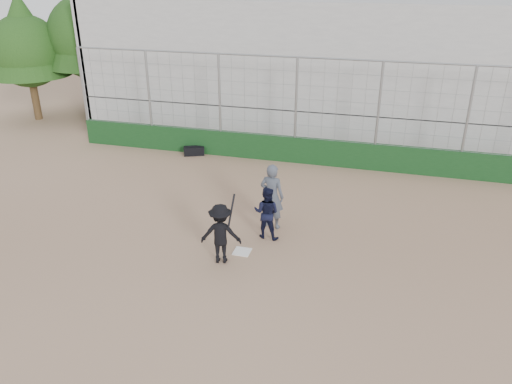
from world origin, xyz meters
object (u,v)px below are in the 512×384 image
(catcher_crouched, at_px, (266,221))
(equipment_bag, at_px, (194,151))
(batter_at_plate, at_px, (221,234))
(umpire, at_px, (272,199))

(catcher_crouched, distance_m, equipment_bag, 7.30)
(batter_at_plate, height_order, equipment_bag, batter_at_plate)
(umpire, bearing_deg, batter_at_plate, 78.60)
(catcher_crouched, distance_m, umpire, 0.76)
(umpire, distance_m, equipment_bag, 6.80)
(batter_at_plate, distance_m, equipment_bag, 8.14)
(catcher_crouched, xyz_separation_m, umpire, (-0.01, 0.67, 0.35))
(batter_at_plate, height_order, catcher_crouched, batter_at_plate)
(batter_at_plate, relative_size, umpire, 1.01)
(equipment_bag, bearing_deg, batter_at_plate, -63.14)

